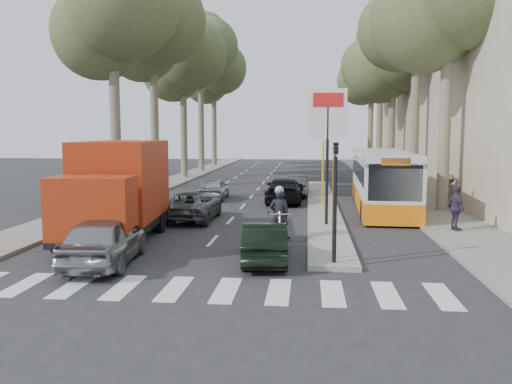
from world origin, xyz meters
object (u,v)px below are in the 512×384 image
(city_bus, at_px, (382,179))
(dark_hatchback, at_px, (265,242))
(red_truck, at_px, (117,189))
(silver_hatchback, at_px, (104,240))
(motorcycle, at_px, (279,216))

(city_bus, bearing_deg, dark_hatchback, -110.81)
(red_truck, xyz_separation_m, city_bus, (10.42, 9.10, -0.33))
(silver_hatchback, xyz_separation_m, dark_hatchback, (4.65, 0.79, -0.14))
(city_bus, xyz_separation_m, motorcycle, (-4.72, -8.65, -0.63))
(red_truck, relative_size, motorcycle, 2.85)
(dark_hatchback, distance_m, red_truck, 6.14)
(motorcycle, bearing_deg, silver_hatchback, -146.51)
(dark_hatchback, bearing_deg, silver_hatchback, 5.27)
(red_truck, relative_size, city_bus, 0.61)
(red_truck, bearing_deg, dark_hatchback, -29.42)
(silver_hatchback, bearing_deg, red_truck, -81.26)
(dark_hatchback, xyz_separation_m, city_bus, (4.99, 11.66, 0.94))
(silver_hatchback, bearing_deg, motorcycle, -146.65)
(motorcycle, bearing_deg, dark_hatchback, -99.28)
(dark_hatchback, xyz_separation_m, red_truck, (-5.43, 2.56, 1.27))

